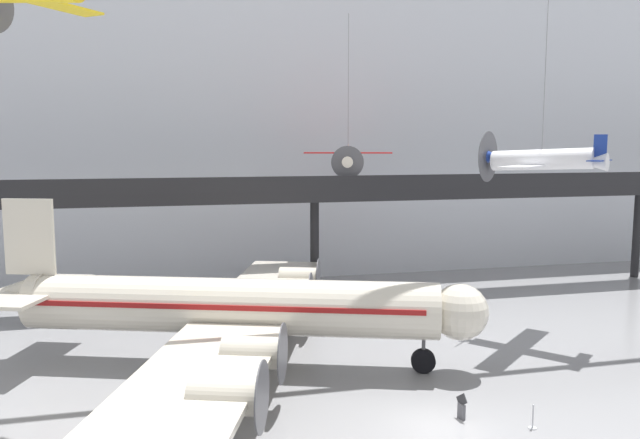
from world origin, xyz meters
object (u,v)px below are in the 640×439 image
object	(u,v)px
airliner_silver_main	(228,307)
suspended_plane_white_twin	(542,160)
stanchion_barrier	(533,421)
info_sign_pedestal	(461,409)
suspended_plane_red_highwing	(348,158)

from	to	relation	value
airliner_silver_main	suspended_plane_white_twin	bearing A→B (deg)	21.31
stanchion_barrier	info_sign_pedestal	size ratio (longest dim) A/B	0.87
airliner_silver_main	suspended_plane_red_highwing	distance (m)	20.46
suspended_plane_white_twin	suspended_plane_red_highwing	bearing A→B (deg)	-11.29
info_sign_pedestal	suspended_plane_white_twin	bearing A→B (deg)	34.33
stanchion_barrier	info_sign_pedestal	bearing A→B (deg)	148.11
info_sign_pedestal	airliner_silver_main	bearing A→B (deg)	125.37
airliner_silver_main	info_sign_pedestal	distance (m)	13.44
suspended_plane_red_highwing	airliner_silver_main	bearing A→B (deg)	-19.29
suspended_plane_white_twin	stanchion_barrier	size ratio (longest dim) A/B	11.73
stanchion_barrier	suspended_plane_white_twin	bearing A→B (deg)	57.07
suspended_plane_red_highwing	info_sign_pedestal	world-z (taller)	suspended_plane_red_highwing
airliner_silver_main	stanchion_barrier	size ratio (longest dim) A/B	29.45
suspended_plane_white_twin	info_sign_pedestal	world-z (taller)	suspended_plane_white_twin
suspended_plane_red_highwing	stanchion_barrier	world-z (taller)	suspended_plane_red_highwing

